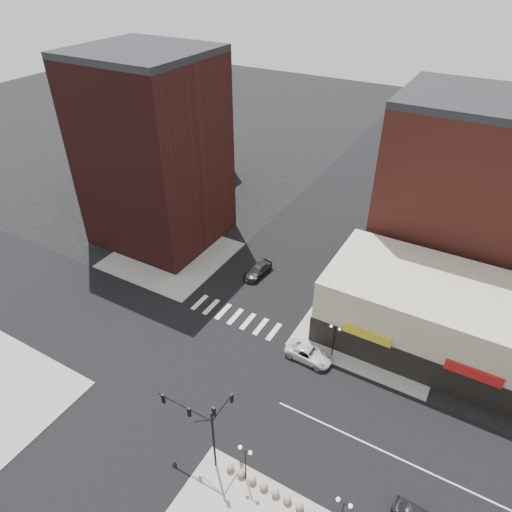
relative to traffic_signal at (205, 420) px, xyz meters
The scene contains 16 objects.
ground 11.76m from the traffic_signal, 132.74° to the left, with size 240.00×240.00×0.00m, color black.
road_ew 11.76m from the traffic_signal, 132.74° to the left, with size 200.00×14.00×0.02m, color black.
road_ns 11.76m from the traffic_signal, 132.74° to the left, with size 14.00×200.00×0.02m, color black.
sidewalk_nw 31.55m from the traffic_signal, 134.23° to the left, with size 15.00×15.00×0.12m, color gray.
sidewalk_ne 23.99m from the traffic_signal, 71.98° to the left, with size 15.00×15.00×0.12m, color gray.
building_nw 37.93m from the traffic_signal, 134.90° to the left, with size 16.00×15.00×25.00m, color #381311.
building_nw_low 57.36m from the traffic_signal, 133.17° to the left, with size 20.00×18.00×12.00m, color #381311.
building_ne_midrise 39.60m from the traffic_signal, 72.51° to the left, with size 18.00×15.00×22.00m, color maroon.
building_ne_row 26.71m from the traffic_signal, 58.92° to the left, with size 24.20×12.20×8.00m.
traffic_signal is the anchor object (origin of this frame).
street_lamp_se_a 4.12m from the traffic_signal, ahead, with size 1.22×0.32×4.16m.
street_lamp_se_b 11.88m from the traffic_signal, ahead, with size 1.22×0.32×4.16m.
street_lamp_ne 16.62m from the traffic_signal, 73.25° to the left, with size 1.22×0.32×4.16m.
bollard_row 7.88m from the traffic_signal, ahead, with size 9.07×0.67×0.67m.
white_suv 15.21m from the traffic_signal, 78.98° to the left, with size 2.31×5.01×1.39m, color silver.
dark_sedan_north 26.36m from the traffic_signal, 110.34° to the left, with size 1.96×4.82×1.40m, color black.
Camera 1 is at (21.73, -25.10, 36.11)m, focal length 32.00 mm.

